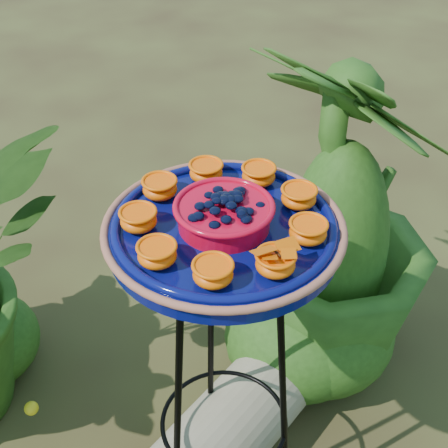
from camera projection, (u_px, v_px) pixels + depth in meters
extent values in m
torus|color=black|center=(224.00, 246.00, 1.10)|extent=(0.24, 0.24, 0.01)
torus|color=black|center=(224.00, 421.00, 1.42)|extent=(0.31, 0.31, 0.01)
cylinder|color=black|center=(211.00, 343.00, 1.44)|extent=(0.02, 0.08, 0.79)
cylinder|color=black|center=(178.00, 424.00, 1.27)|extent=(0.08, 0.05, 0.79)
cylinder|color=black|center=(283.00, 402.00, 1.31)|extent=(0.07, 0.05, 0.79)
cylinder|color=#060C50|center=(224.00, 233.00, 1.09)|extent=(0.43, 0.43, 0.04)
torus|color=#A65F4B|center=(224.00, 226.00, 1.08)|extent=(0.42, 0.42, 0.01)
torus|color=#060C50|center=(224.00, 224.00, 1.07)|extent=(0.39, 0.39, 0.02)
cylinder|color=#BC0721|center=(224.00, 216.00, 1.06)|extent=(0.17, 0.17, 0.04)
torus|color=#BC0721|center=(224.00, 206.00, 1.05)|extent=(0.17, 0.17, 0.01)
ellipsoid|color=black|center=(224.00, 204.00, 1.05)|extent=(0.14, 0.14, 0.03)
ellipsoid|color=#FF5602|center=(299.00, 198.00, 1.11)|extent=(0.06, 0.06, 0.03)
cylinder|color=orange|center=(299.00, 191.00, 1.10)|extent=(0.06, 0.06, 0.01)
ellipsoid|color=#FF5602|center=(259.00, 176.00, 1.17)|extent=(0.06, 0.06, 0.03)
cylinder|color=orange|center=(259.00, 169.00, 1.16)|extent=(0.06, 0.06, 0.01)
ellipsoid|color=#FF5602|center=(206.00, 173.00, 1.18)|extent=(0.06, 0.06, 0.03)
cylinder|color=orange|center=(206.00, 166.00, 1.17)|extent=(0.06, 0.06, 0.01)
ellipsoid|color=#FF5602|center=(160.00, 189.00, 1.13)|extent=(0.06, 0.06, 0.03)
cylinder|color=orange|center=(159.00, 182.00, 1.12)|extent=(0.06, 0.06, 0.01)
ellipsoid|color=#FF5602|center=(139.00, 221.00, 1.06)|extent=(0.06, 0.06, 0.03)
cylinder|color=orange|center=(138.00, 213.00, 1.05)|extent=(0.06, 0.06, 0.01)
ellipsoid|color=#FF5602|center=(157.00, 255.00, 0.99)|extent=(0.06, 0.06, 0.03)
cylinder|color=orange|center=(157.00, 248.00, 0.98)|extent=(0.06, 0.06, 0.01)
ellipsoid|color=#FF5602|center=(213.00, 274.00, 0.95)|extent=(0.06, 0.06, 0.03)
cylinder|color=orange|center=(213.00, 267.00, 0.94)|extent=(0.06, 0.06, 0.01)
ellipsoid|color=#FF5602|center=(275.00, 264.00, 0.97)|extent=(0.06, 0.06, 0.03)
cylinder|color=orange|center=(276.00, 257.00, 0.96)|extent=(0.06, 0.06, 0.01)
ellipsoid|color=#FF5602|center=(308.00, 233.00, 1.03)|extent=(0.06, 0.06, 0.03)
cylinder|color=orange|center=(309.00, 225.00, 1.02)|extent=(0.06, 0.06, 0.01)
cylinder|color=black|center=(276.00, 252.00, 0.95)|extent=(0.01, 0.03, 0.00)
cube|color=#ED6404|center=(263.00, 250.00, 0.95)|extent=(0.04, 0.03, 0.01)
cube|color=#ED6404|center=(288.00, 246.00, 0.96)|extent=(0.04, 0.03, 0.01)
imported|color=#214512|center=(338.00, 221.00, 1.66)|extent=(0.73, 0.73, 0.99)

